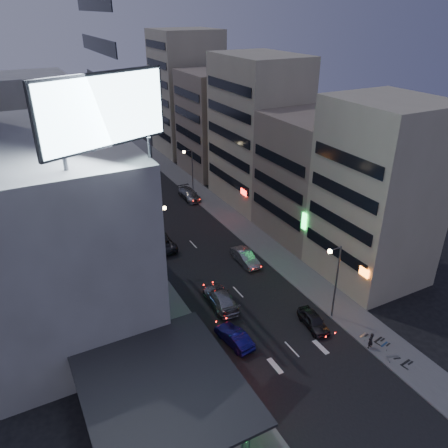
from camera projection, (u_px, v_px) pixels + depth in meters
ground at (320, 379)px, 36.58m from camera, size 180.00×180.00×0.00m
sidewalk_left at (125, 245)px, 56.94m from camera, size 4.00×120.00×0.12m
sidewalk_right at (232, 219)px, 63.59m from camera, size 4.00×120.00×0.12m
food_court at (152, 409)px, 31.49m from camera, size 11.00×13.00×3.88m
white_building at (52, 230)px, 41.28m from camera, size 14.00×24.00×18.00m
shophouse_near at (378, 194)px, 46.61m from camera, size 10.00×11.00×20.00m
shophouse_mid at (312, 177)px, 56.81m from camera, size 11.00×12.00×16.00m
shophouse_far at (258, 132)px, 65.53m from camera, size 10.00×14.00×22.00m
far_left_a at (35, 149)px, 61.21m from camera, size 11.00×10.00×20.00m
far_left_b at (25, 143)px, 72.41m from camera, size 12.00×10.00×15.00m
far_right_a at (216, 123)px, 78.49m from camera, size 11.00×12.00×18.00m
far_right_b at (187, 93)px, 88.42m from camera, size 12.00×12.00×24.00m
billboard at (104, 111)px, 29.32m from camera, size 9.52×3.75×6.20m
street_lamp_right_near at (334, 272)px, 41.36m from camera, size 1.60×0.44×8.02m
street_lamp_left at (158, 230)px, 49.10m from camera, size 1.60×0.44×8.02m
street_lamp_right_far at (190, 167)px, 68.24m from camera, size 1.60×0.44×8.02m
parked_car_right_near at (313, 321)px, 42.24m from camera, size 2.20×4.35×1.42m
parked_car_right_mid at (245, 257)px, 52.68m from camera, size 1.70×4.80×1.58m
parked_car_left at (161, 242)px, 56.07m from camera, size 2.76×5.91×1.64m
parked_car_right_far at (189, 194)px, 70.16m from camera, size 2.32×5.52×1.59m
road_car_blue at (234, 337)px, 40.13m from camera, size 2.13×4.63×1.47m
road_car_silver at (221, 298)px, 45.27m from camera, size 2.87×5.99×1.68m
person at (371, 341)px, 39.39m from camera, size 0.63×0.45×1.64m
scooter_black_a at (410, 354)px, 38.24m from camera, size 0.84×1.89×1.11m
scooter_silver_a at (399, 350)px, 38.69m from camera, size 1.13×1.89×1.10m
scooter_blue at (387, 337)px, 40.29m from camera, size 0.89×1.72×1.00m
scooter_black_b at (382, 332)px, 40.86m from camera, size 0.91×1.82×1.06m
scooter_silver_b at (365, 328)px, 41.39m from camera, size 0.89×1.67×0.97m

